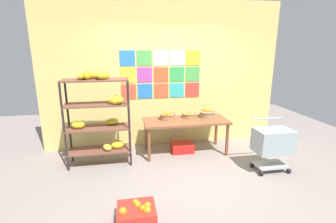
% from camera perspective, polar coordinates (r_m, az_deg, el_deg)
% --- Properties ---
extents(ground, '(9.15, 9.15, 0.00)m').
position_cam_1_polar(ground, '(3.97, 2.94, -15.76)').
color(ground, gray).
extents(back_wall_with_art, '(4.85, 0.07, 2.93)m').
position_cam_1_polar(back_wall_with_art, '(5.03, -1.05, 8.41)').
color(back_wall_with_art, '#DECB6F').
rests_on(back_wall_with_art, ground).
extents(banana_shelf_unit, '(1.08, 0.44, 1.65)m').
position_cam_1_polar(banana_shelf_unit, '(4.32, -15.44, 0.46)').
color(banana_shelf_unit, '#2C2126').
rests_on(banana_shelf_unit, ground).
extents(display_table, '(1.61, 0.68, 0.67)m').
position_cam_1_polar(display_table, '(4.74, 4.12, -2.82)').
color(display_table, brown).
rests_on(display_table, ground).
extents(fruit_basket_back_right, '(0.31, 0.31, 0.17)m').
position_cam_1_polar(fruit_basket_back_right, '(4.72, -0.12, -0.96)').
color(fruit_basket_back_right, '#A57045').
rests_on(fruit_basket_back_right, display_table).
extents(fruit_basket_right, '(0.28, 0.28, 0.13)m').
position_cam_1_polar(fruit_basket_right, '(4.86, 4.85, -0.75)').
color(fruit_basket_right, '#A17142').
rests_on(fruit_basket_right, display_table).
extents(fruit_basket_centre, '(0.33, 0.33, 0.17)m').
position_cam_1_polar(fruit_basket_centre, '(4.94, 9.09, -0.39)').
color(fruit_basket_centre, '#96784E').
rests_on(fruit_basket_centre, display_table).
extents(produce_crate_under_table, '(0.43, 0.32, 0.18)m').
position_cam_1_polar(produce_crate_under_table, '(4.93, 3.29, -8.30)').
color(produce_crate_under_table, red).
rests_on(produce_crate_under_table, ground).
extents(orange_crate_foreground, '(0.45, 0.39, 0.26)m').
position_cam_1_polar(orange_crate_foreground, '(3.15, -7.28, -22.58)').
color(orange_crate_foreground, red).
rests_on(orange_crate_foreground, ground).
extents(shopping_cart, '(0.59, 0.44, 0.86)m').
position_cam_1_polar(shopping_cart, '(4.41, 23.19, -6.62)').
color(shopping_cart, black).
rests_on(shopping_cart, ground).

